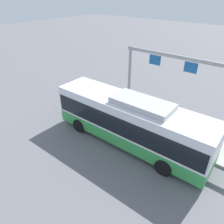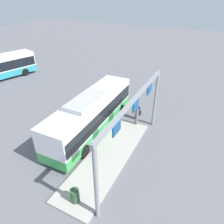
{
  "view_description": "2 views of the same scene",
  "coord_description": "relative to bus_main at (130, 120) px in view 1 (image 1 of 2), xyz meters",
  "views": [
    {
      "loc": [
        -6.38,
        9.57,
        9.14
      ],
      "look_at": [
        2.2,
        -0.88,
        1.16
      ],
      "focal_mm": 33.75,
      "sensor_mm": 36.0,
      "label": 1
    },
    {
      "loc": [
        -12.32,
        -8.18,
        10.68
      ],
      "look_at": [
        1.53,
        -1.15,
        1.33
      ],
      "focal_mm": 32.61,
      "sensor_mm": 36.0,
      "label": 2
    }
  ],
  "objects": [
    {
      "name": "person_waiting_near",
      "position": [
        3.49,
        -2.8,
        -0.92
      ],
      "size": [
        0.38,
        0.56,
        1.67
      ],
      "rotation": [
        0.0,
        0.0,
        1.43
      ],
      "color": "#476B4C",
      "rests_on": "ground"
    },
    {
      "name": "person_boarding",
      "position": [
        2.4,
        -3.23,
        -0.76
      ],
      "size": [
        0.55,
        0.6,
        1.67
      ],
      "rotation": [
        0.0,
        0.0,
        2.16
      ],
      "color": "slate",
      "rests_on": "platform_curb"
    },
    {
      "name": "platform_sign_gantry",
      "position": [
        -1.74,
        -4.48,
        1.99
      ],
      "size": [
        10.36,
        0.24,
        5.2
      ],
      "color": "gray",
      "rests_on": "ground"
    },
    {
      "name": "ground_plane",
      "position": [
        0.01,
        0.0,
        -1.81
      ],
      "size": [
        120.0,
        120.0,
        0.0
      ],
      "primitive_type": "plane",
      "color": "slate"
    },
    {
      "name": "platform_curb",
      "position": [
        -2.47,
        -2.85,
        -1.73
      ],
      "size": [
        10.0,
        2.8,
        0.16
      ],
      "primitive_type": "cube",
      "color": "#B2ADA3",
      "rests_on": "ground"
    },
    {
      "name": "bus_main",
      "position": [
        0.0,
        0.0,
        0.0
      ],
      "size": [
        10.79,
        2.85,
        3.46
      ],
      "rotation": [
        0.0,
        0.0,
        0.02
      ],
      "color": "green",
      "rests_on": "ground"
    }
  ]
}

